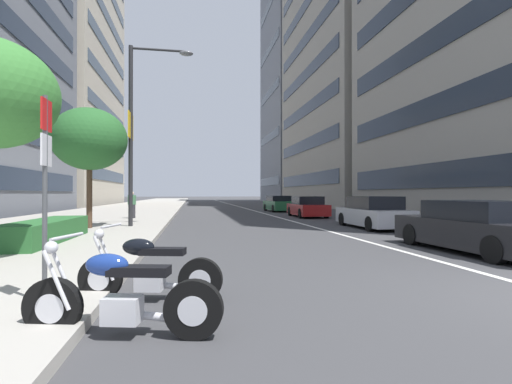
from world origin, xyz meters
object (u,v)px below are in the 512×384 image
object	(u,v)px
car_lead_in_lane	(476,228)
car_mid_block_traffic	(307,207)
motorcycle_far_end_row	(149,272)
street_lamp_with_banners	(141,117)
pedestrian_on_plaza	(132,205)
car_far_down_avenue	(373,213)
street_tree_by_lamp_post	(89,139)
car_following_behind	(279,204)
parking_sign_by_curb	(45,173)
motorcycle_nearest_camera	(120,299)

from	to	relation	value
car_lead_in_lane	car_mid_block_traffic	size ratio (longest dim) A/B	1.05
motorcycle_far_end_row	street_lamp_with_banners	bearing A→B (deg)	-68.87
car_mid_block_traffic	pedestrian_on_plaza	distance (m)	11.01
car_far_down_avenue	street_tree_by_lamp_post	bearing A→B (deg)	89.20
car_far_down_avenue	street_tree_by_lamp_post	xyz separation A→B (m)	(0.45, 12.04, 3.06)
motorcycle_far_end_row	pedestrian_on_plaza	distance (m)	16.62
pedestrian_on_plaza	car_following_behind	bearing A→B (deg)	69.25
car_lead_in_lane	parking_sign_by_curb	xyz separation A→B (m)	(-3.50, 9.18, 1.16)
car_lead_in_lane	car_following_behind	xyz separation A→B (m)	(22.77, -0.05, 0.01)
car_following_behind	parking_sign_by_curb	size ratio (longest dim) A/B	1.66
car_far_down_avenue	car_following_behind	size ratio (longest dim) A/B	1.03
street_lamp_with_banners	street_tree_by_lamp_post	size ratio (longest dim) A/B	1.60
street_tree_by_lamp_post	car_far_down_avenue	bearing A→B (deg)	-92.12
car_following_behind	car_far_down_avenue	bearing A→B (deg)	179.78
car_lead_in_lane	street_lamp_with_banners	distance (m)	13.08
motorcycle_nearest_camera	car_far_down_avenue	bearing A→B (deg)	-114.92
street_lamp_with_banners	motorcycle_nearest_camera	bearing A→B (deg)	-173.47
car_mid_block_traffic	street_lamp_with_banners	distance (m)	12.72
parking_sign_by_curb	street_lamp_with_banners	size ratio (longest dim) A/B	0.34
car_far_down_avenue	street_tree_by_lamp_post	world-z (taller)	street_tree_by_lamp_post
motorcycle_far_end_row	street_lamp_with_banners	distance (m)	12.02
motorcycle_nearest_camera	car_mid_block_traffic	size ratio (longest dim) A/B	0.48
car_far_down_avenue	car_following_behind	xyz separation A→B (m)	(15.92, 0.57, -0.01)
car_far_down_avenue	pedestrian_on_plaza	xyz separation A→B (m)	(6.42, 11.31, 0.24)
car_lead_in_lane	motorcycle_far_end_row	bearing A→B (deg)	110.78
car_following_behind	street_tree_by_lamp_post	world-z (taller)	street_tree_by_lamp_post
street_lamp_with_banners	car_far_down_avenue	bearing A→B (deg)	-96.20
car_following_behind	street_lamp_with_banners	world-z (taller)	street_lamp_with_banners
motorcycle_far_end_row	car_lead_in_lane	world-z (taller)	car_lead_in_lane
motorcycle_far_end_row	car_mid_block_traffic	bearing A→B (deg)	-101.02
street_lamp_with_banners	car_mid_block_traffic	bearing A→B (deg)	-53.83
car_following_behind	street_tree_by_lamp_post	distance (m)	19.51
motorcycle_nearest_camera	car_mid_block_traffic	xyz separation A→B (m)	(19.50, -8.27, 0.22)
car_mid_block_traffic	parking_sign_by_curb	size ratio (longest dim) A/B	1.68
motorcycle_far_end_row	street_tree_by_lamp_post	size ratio (longest dim) A/B	0.42
motorcycle_far_end_row	car_following_behind	bearing A→B (deg)	-94.07
motorcycle_nearest_camera	pedestrian_on_plaza	bearing A→B (deg)	-68.99
motorcycle_far_end_row	car_lead_in_lane	distance (m)	8.54
car_lead_in_lane	car_far_down_avenue	distance (m)	6.87
car_far_down_avenue	street_tree_by_lamp_post	size ratio (longest dim) A/B	0.93
car_lead_in_lane	car_mid_block_traffic	world-z (taller)	car_mid_block_traffic
car_mid_block_traffic	motorcycle_far_end_row	bearing A→B (deg)	157.66
car_following_behind	street_tree_by_lamp_post	xyz separation A→B (m)	(-15.48, 11.47, 3.07)
parking_sign_by_curb	pedestrian_on_plaza	xyz separation A→B (m)	(16.77, 1.50, -0.90)
motorcycle_far_end_row	street_lamp_with_banners	size ratio (longest dim) A/B	0.27
car_mid_block_traffic	pedestrian_on_plaza	size ratio (longest dim) A/B	2.93
street_tree_by_lamp_post	pedestrian_on_plaza	xyz separation A→B (m)	(5.97, -0.73, -2.82)
motorcycle_far_end_row	pedestrian_on_plaza	bearing A→B (deg)	-67.42
car_lead_in_lane	motorcycle_nearest_camera	bearing A→B (deg)	118.23
car_lead_in_lane	street_tree_by_lamp_post	xyz separation A→B (m)	(7.29, 11.42, 3.08)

